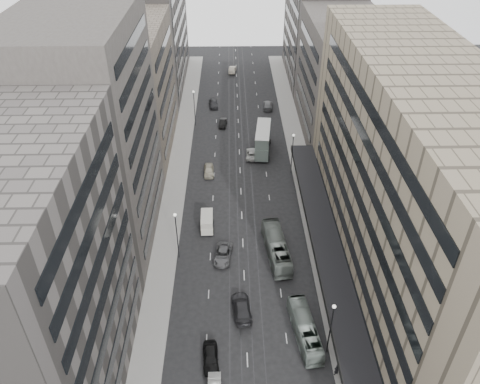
{
  "coord_description": "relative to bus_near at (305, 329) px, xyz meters",
  "views": [
    {
      "loc": [
        -1.58,
        -39.96,
        48.88
      ],
      "look_at": [
        -0.36,
        19.25,
        6.77
      ],
      "focal_mm": 35.0,
      "sensor_mm": 36.0,
      "label": 1
    }
  ],
  "objects": [
    {
      "name": "department_store",
      "position": [
        14.2,
        10.72,
        13.59
      ],
      "size": [
        19.2,
        60.0,
        30.0
      ],
      "color": "gray",
      "rests_on": "ground"
    },
    {
      "name": "bus_far",
      "position": [
        -2.3,
        14.88,
        0.22
      ],
      "size": [
        3.88,
        11.52,
        3.15
      ],
      "primitive_type": "imported",
      "rotation": [
        0.0,
        0.0,
        3.25
      ],
      "color": "gray",
      "rests_on": "ground"
    },
    {
      "name": "bus_near",
      "position": [
        0.0,
        0.0,
        0.0
      ],
      "size": [
        3.52,
        9.96,
        2.72
      ],
      "primitive_type": "imported",
      "rotation": [
        0.0,
        0.0,
        3.27
      ],
      "color": "gray",
      "rests_on": "ground"
    },
    {
      "name": "building_left_c",
      "position": [
        -28.76,
        48.72,
        11.14
      ],
      "size": [
        15.0,
        28.0,
        25.0
      ],
      "primitive_type": "cube",
      "color": "#706357",
      "rests_on": "ground"
    },
    {
      "name": "sidewalk_left",
      "position": [
        -19.26,
        40.22,
        -1.28
      ],
      "size": [
        4.0,
        125.0,
        0.15
      ],
      "primitive_type": "cube",
      "color": "gray",
      "rests_on": "ground"
    },
    {
      "name": "building_right_mid",
      "position": [
        14.24,
        54.72,
        10.64
      ],
      "size": [
        15.0,
        28.0,
        24.0
      ],
      "primitive_type": "cube",
      "color": "#443F3B",
      "rests_on": "ground"
    },
    {
      "name": "lamp_left_far",
      "position": [
        -16.96,
        57.72,
        3.85
      ],
      "size": [
        0.44,
        0.44,
        8.32
      ],
      "color": "#262628",
      "rests_on": "ground"
    },
    {
      "name": "sedan_0",
      "position": [
        -11.63,
        -3.38,
        -0.57
      ],
      "size": [
        2.18,
        4.72,
        1.57
      ],
      "primitive_type": "imported",
      "rotation": [
        0.0,
        0.0,
        0.07
      ],
      "color": "black",
      "rests_on": "ground"
    },
    {
      "name": "panel_van",
      "position": [
        -12.94,
        21.31,
        0.12
      ],
      "size": [
        2.19,
        4.3,
        2.68
      ],
      "rotation": [
        0.0,
        0.0,
        0.02
      ],
      "color": "silver",
      "rests_on": "ground"
    },
    {
      "name": "sidewalk_right",
      "position": [
        4.74,
        40.22,
        -1.28
      ],
      "size": [
        4.0,
        125.0,
        0.15
      ],
      "primitive_type": "cube",
      "color": "gray",
      "rests_on": "ground"
    },
    {
      "name": "double_decker",
      "position": [
        -2.51,
        45.67,
        1.52
      ],
      "size": [
        3.91,
        9.99,
        5.33
      ],
      "rotation": [
        0.0,
        0.0,
        -0.11
      ],
      "color": "slate",
      "rests_on": "ground"
    },
    {
      "name": "pedestrian",
      "position": [
        2.94,
        -5.53,
        -0.29
      ],
      "size": [
        0.79,
        0.7,
        1.83
      ],
      "primitive_type": "imported",
      "rotation": [
        0.0,
        0.0,
        3.62
      ],
      "color": "black",
      "rests_on": "sidewalk_right"
    },
    {
      "name": "sedan_4",
      "position": [
        -13.21,
        37.58,
        -0.57
      ],
      "size": [
        2.04,
        4.69,
        1.57
      ],
      "primitive_type": "imported",
      "rotation": [
        0.0,
        0.0,
        0.04
      ],
      "color": "#ADA790",
      "rests_on": "ground"
    },
    {
      "name": "sedan_7",
      "position": [
        -0.01,
        66.43,
        -0.58
      ],
      "size": [
        2.61,
        5.51,
        1.55
      ],
      "primitive_type": "imported",
      "rotation": [
        0.0,
        0.0,
        3.06
      ],
      "color": "#5D5E60",
      "rests_on": "ground"
    },
    {
      "name": "building_left_a",
      "position": [
        -28.76,
        -5.28,
        13.64
      ],
      "size": [
        15.0,
        28.0,
        30.0
      ],
      "primitive_type": "cube",
      "color": "#605A56",
      "rests_on": "ground"
    },
    {
      "name": "lamp_right_near",
      "position": [
        2.44,
        -2.28,
        3.85
      ],
      "size": [
        0.44,
        0.44,
        8.32
      ],
      "color": "#262628",
      "rests_on": "ground"
    },
    {
      "name": "building_left_b",
      "position": [
        -28.76,
        21.72,
        15.64
      ],
      "size": [
        15.0,
        26.0,
        34.0
      ],
      "primitive_type": "cube",
      "color": "#443F3B",
      "rests_on": "ground"
    },
    {
      "name": "lamp_left_near",
      "position": [
        -16.96,
        14.72,
        3.85
      ],
      "size": [
        0.44,
        0.44,
        8.32
      ],
      "color": "#262628",
      "rests_on": "ground"
    },
    {
      "name": "building_right_far",
      "position": [
        14.24,
        84.72,
        12.64
      ],
      "size": [
        15.0,
        32.0,
        28.0
      ],
      "primitive_type": "cube",
      "color": "#605A56",
      "rests_on": "ground"
    },
    {
      "name": "lamp_right_far",
      "position": [
        2.44,
        37.72,
        3.85
      ],
      "size": [
        0.44,
        0.44,
        8.32
      ],
      "color": "#262628",
      "rests_on": "ground"
    },
    {
      "name": "sedan_5",
      "position": [
        -10.74,
        57.4,
        -0.66
      ],
      "size": [
        1.93,
        4.37,
        1.39
      ],
      "primitive_type": "imported",
      "rotation": [
        0.0,
        0.0,
        -0.11
      ],
      "color": "black",
      "rests_on": "ground"
    },
    {
      "name": "sedan_3",
      "position": [
        -7.78,
        4.05,
        -0.51
      ],
      "size": [
        2.94,
        6.02,
        1.69
      ],
      "primitive_type": "imported",
      "rotation": [
        0.0,
        0.0,
        3.24
      ],
      "color": "#232325",
      "rests_on": "ground"
    },
    {
      "name": "sedan_9",
      "position": [
        -8.33,
        89.94,
        -0.52
      ],
      "size": [
        2.32,
        5.27,
        1.68
      ],
      "primitive_type": "imported",
      "rotation": [
        0.0,
        0.0,
        3.03
      ],
      "color": "beige",
      "rests_on": "ground"
    },
    {
      "name": "ground",
      "position": [
        -7.26,
        2.72,
        -1.36
      ],
      "size": [
        220.0,
        220.0,
        0.0
      ],
      "primitive_type": "plane",
      "color": "black",
      "rests_on": "ground"
    },
    {
      "name": "building_left_d",
      "position": [
        -28.76,
        81.72,
        12.64
      ],
      "size": [
        15.0,
        38.0,
        28.0
      ],
      "primitive_type": "cube",
      "color": "#605A56",
      "rests_on": "ground"
    },
    {
      "name": "sedan_2",
      "position": [
        -10.33,
        14.38,
        -0.62
      ],
      "size": [
        3.1,
        5.55,
        1.47
      ],
      "primitive_type": "imported",
      "rotation": [
        0.0,
        0.0,
        -0.13
      ],
      "color": "#525254",
      "rests_on": "ground"
    },
    {
      "name": "sedan_6",
      "position": [
        -4.77,
        43.73,
        -0.66
      ],
      "size": [
        2.64,
        5.19,
        1.4
      ],
      "primitive_type": "imported",
      "rotation": [
        0.0,
        0.0,
        3.08
      ],
      "color": "beige",
      "rests_on": "ground"
    },
    {
      "name": "sedan_8",
      "position": [
        -13.06,
        67.45,
        -0.52
      ],
      "size": [
        2.44,
        5.06,
        1.67
      ],
      "primitive_type": "imported",
      "rotation": [
        0.0,
        0.0,
        0.1
      ],
      "color": "#252527",
      "rests_on": "ground"
    }
  ]
}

